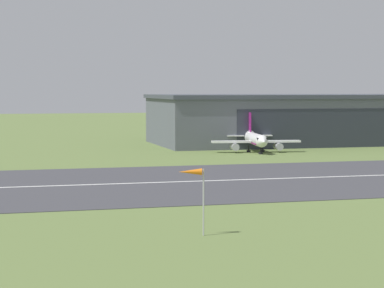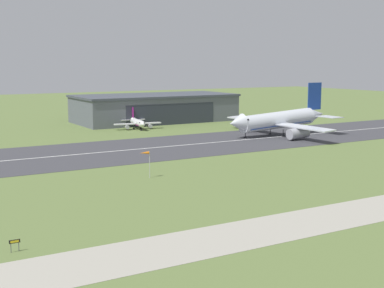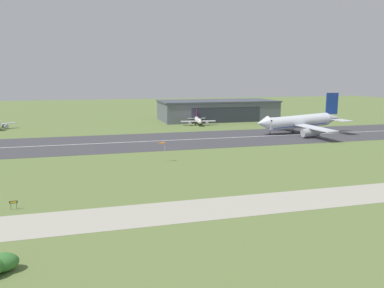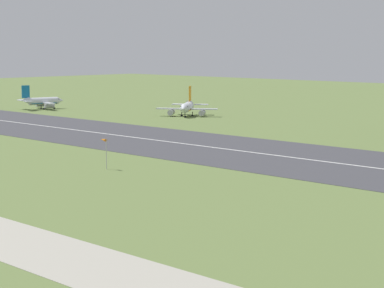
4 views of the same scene
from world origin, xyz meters
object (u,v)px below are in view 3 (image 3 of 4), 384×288
Objects in this scene: airplane_landing at (299,122)px; runway_sign at (14,203)px; airplane_parked_east at (198,120)px; windsock_pole at (161,144)px.

runway_sign is (-106.17, -74.67, -3.91)m from airplane_landing.
airplane_landing is 54.51m from airplane_parked_east.
airplane_landing is 8.76× the size of windsock_pole.
airplane_landing reaches higher than airplane_parked_east.
airplane_landing is at bearing 30.05° from windsock_pole.
runway_sign is at bearing -136.34° from windsock_pole.
runway_sign is (-35.25, -33.65, -4.04)m from windsock_pole.
windsock_pole is 3.49× the size of runway_sign.
windsock_pole is (-70.92, -41.02, 0.13)m from airplane_landing.
windsock_pole is 48.90m from runway_sign.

